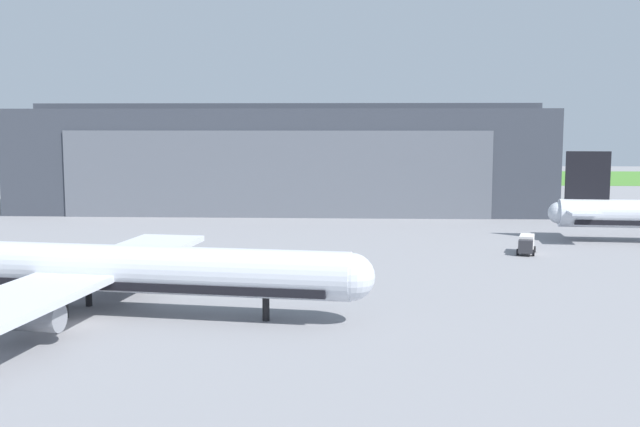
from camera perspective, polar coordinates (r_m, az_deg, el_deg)
name	(u,v)px	position (r m, az deg, el deg)	size (l,w,h in m)	color
ground_plane	(82,325)	(62.82, -17.21, -7.87)	(440.00, 440.00, 0.00)	gray
grass_field_strip	(283,177)	(220.96, -2.74, 2.75)	(440.00, 56.00, 0.08)	#4A8631
maintenance_hangar	(286,157)	(144.22, -2.52, 4.18)	(91.89, 38.59, 18.96)	#383D47
airliner_near_right	(94,269)	(65.63, -16.39, -4.00)	(45.22, 40.42, 12.25)	silver
pushback_tractor	(526,244)	(94.67, 15.04, -2.18)	(2.90, 4.81, 2.16)	#2D2D33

